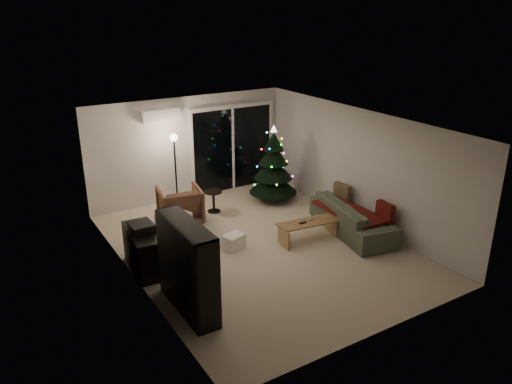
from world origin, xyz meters
TOP-DOWN VIEW (x-y plane):
  - room at (0.46, 1.49)m, footprint 6.50×7.51m
  - bookshelf at (-2.25, -1.22)m, footprint 0.83×1.52m
  - media_cabinet at (-2.25, 0.34)m, footprint 0.56×1.25m
  - stereo at (-2.25, 0.34)m, footprint 0.38×0.45m
  - armchair at (-0.86, 1.90)m, footprint 1.03×1.05m
  - ottoman at (-1.23, 1.38)m, footprint 0.71×0.71m
  - cardboard_box_a at (-1.80, 0.25)m, footprint 0.52×0.43m
  - cardboard_box_b at (-0.46, 0.23)m, footprint 0.48×0.41m
  - side_table at (0.05, 2.08)m, footprint 0.46×0.46m
  - floor_lamp at (-0.61, 2.65)m, footprint 0.28×0.28m
  - sofa at (2.05, -0.40)m, footprint 1.32×2.41m
  - sofa_throw at (1.95, -0.40)m, footprint 0.71×1.64m
  - cushion_a at (2.30, 0.25)m, footprint 0.17×0.45m
  - cushion_b at (2.30, -1.05)m, footprint 0.16×0.45m
  - coffee_table at (1.02, -0.24)m, footprint 1.31×0.58m
  - remote_a at (0.87, -0.24)m, footprint 0.16×0.05m
  - remote_b at (1.12, -0.19)m, footprint 0.15×0.09m
  - christmas_tree at (1.62, 1.98)m, footprint 1.18×1.18m

SIDE VIEW (x-z plane):
  - cardboard_box_b at x=-0.46m, z-range 0.00..0.29m
  - cardboard_box_a at x=-1.80m, z-range 0.00..0.33m
  - coffee_table at x=1.02m, z-range 0.00..0.40m
  - ottoman at x=-1.23m, z-range 0.00..0.50m
  - side_table at x=0.05m, z-range 0.00..0.51m
  - sofa at x=2.05m, z-range 0.00..0.66m
  - media_cabinet at x=-2.25m, z-range 0.00..0.76m
  - remote_a at x=0.87m, z-range 0.40..0.42m
  - remote_b at x=1.12m, z-range 0.40..0.42m
  - armchair at x=-0.86m, z-range 0.00..0.83m
  - sofa_throw at x=1.95m, z-range 0.45..0.51m
  - cushion_a at x=2.30m, z-range 0.38..0.82m
  - cushion_b at x=2.30m, z-range 0.38..0.82m
  - bookshelf at x=-2.25m, z-range 0.00..1.48m
  - stereo at x=-2.25m, z-range 0.76..0.92m
  - floor_lamp at x=-0.61m, z-range 0.00..1.76m
  - christmas_tree at x=1.62m, z-range 0.00..1.87m
  - room at x=0.46m, z-range -0.28..2.32m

